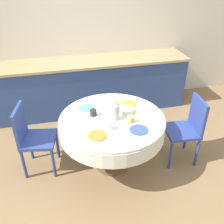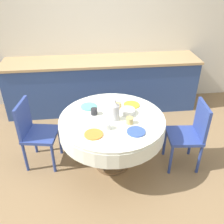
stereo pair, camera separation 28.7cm
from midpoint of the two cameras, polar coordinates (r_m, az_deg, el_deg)
The scene contains 16 objects.
ground_plane at distance 3.37m, azimuth 2.49°, elevation -11.87°, with size 12.00×12.00×0.00m, color #8E704C.
wall_back at distance 4.38m, azimuth -0.87°, elevation 18.22°, with size 7.00×0.05×2.60m.
kitchen_counter at distance 4.34m, azimuth -0.34°, elevation 6.24°, with size 3.24×0.64×0.90m.
dining_table at distance 2.98m, azimuth 2.76°, elevation -3.43°, with size 1.25×1.25×0.73m.
chair_left at distance 3.26m, azimuth 19.97°, elevation -4.40°, with size 0.43×0.43×0.89m.
chair_right at distance 3.20m, azimuth -14.92°, elevation -4.16°, with size 0.46×0.46×0.89m.
plate_near_left at distance 2.64m, azimuth -1.11°, elevation -5.22°, with size 0.20×0.20×0.01m, color orange.
cup_near_left at distance 2.71m, azimuth 1.87°, elevation -3.31°, with size 0.08×0.08×0.08m, color white.
plate_near_right at distance 2.70m, azimuth 8.58°, elevation -4.56°, with size 0.20×0.20×0.01m, color #3856AD.
cup_near_right at distance 2.82m, azimuth 6.97°, elevation -2.03°, with size 0.08×0.08×0.08m, color #DBB766.
plate_far_left at distance 3.12m, azimuth -2.72°, elevation 1.18°, with size 0.20×0.20×0.01m, color #60BCB7.
cup_far_left at distance 2.96m, azimuth -1.36°, elevation 0.04°, with size 0.08×0.08×0.08m, color #28282D.
plate_far_right at distance 3.18m, azimuth 7.07°, elevation 1.57°, with size 0.20×0.20×0.01m, color yellow.
cup_far_right at distance 3.08m, azimuth 4.10°, elevation 1.35°, with size 0.08×0.08×0.08m, color #DBB766.
coffee_carafe at distance 2.83m, azimuth 3.62°, elevation 0.15°, with size 0.10×0.10×0.26m.
fruit_bowl at distance 3.00m, azimuth 6.32°, elevation 0.10°, with size 0.18×0.18×0.05m, color silver.
Camera 2 is at (-0.28, -2.43, 2.32)m, focal length 40.00 mm.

